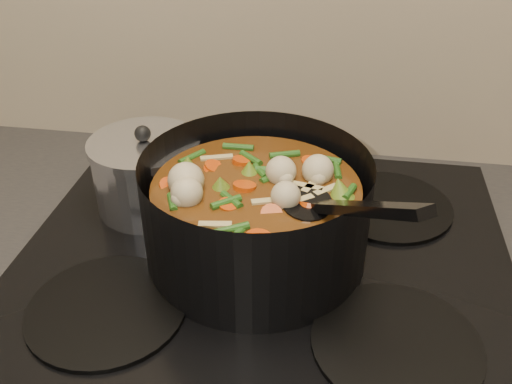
# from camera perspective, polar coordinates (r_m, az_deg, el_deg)

# --- Properties ---
(stovetop) EXTENTS (0.62, 0.54, 0.03)m
(stovetop) POSITION_cam_1_polar(r_m,az_deg,el_deg) (0.74, 0.81, -6.63)
(stovetop) COLOR black
(stovetop) RESTS_ON counter
(stockpot) EXTENTS (0.36, 0.36, 0.20)m
(stockpot) POSITION_cam_1_polar(r_m,az_deg,el_deg) (0.69, 0.04, -2.16)
(stockpot) COLOR black
(stockpot) RESTS_ON stovetop
(saucepan) EXTENTS (0.15, 0.15, 0.13)m
(saucepan) POSITION_cam_1_polar(r_m,az_deg,el_deg) (0.81, -10.81, 1.84)
(saucepan) COLOR silver
(saucepan) RESTS_ON stovetop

